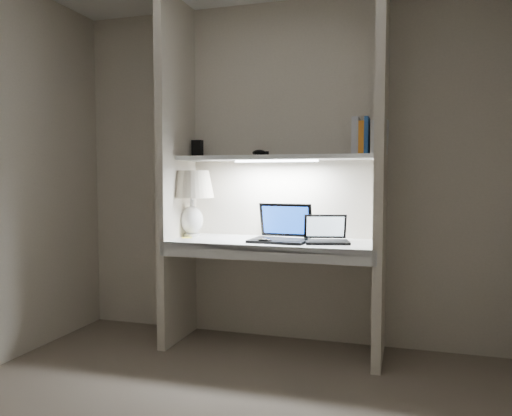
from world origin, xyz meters
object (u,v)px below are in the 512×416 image
at_px(speaker, 270,227).
at_px(book_row, 370,137).
at_px(laptop_netbook, 326,236).
at_px(table_lamp, 192,192).
at_px(laptop_main, 281,233).

height_order(speaker, book_row, book_row).
distance_m(laptop_netbook, speaker, 0.50).
xyz_separation_m(laptop_netbook, speaker, (-0.45, 0.21, 0.03)).
height_order(table_lamp, laptop_netbook, table_lamp).
bearing_deg(table_lamp, laptop_netbook, -2.99).
bearing_deg(book_row, table_lamp, -176.61).
bearing_deg(book_row, laptop_main, -166.76).
xyz_separation_m(table_lamp, laptop_netbook, (1.02, -0.05, -0.29)).
distance_m(table_lamp, laptop_netbook, 1.06).
relative_size(laptop_main, book_row, 1.59).
height_order(laptop_netbook, speaker, laptop_netbook).
xyz_separation_m(speaker, book_row, (0.72, -0.09, 0.64)).
bearing_deg(laptop_netbook, laptop_main, 166.96).
bearing_deg(table_lamp, laptop_main, -4.93).
bearing_deg(laptop_main, laptop_netbook, 5.14).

